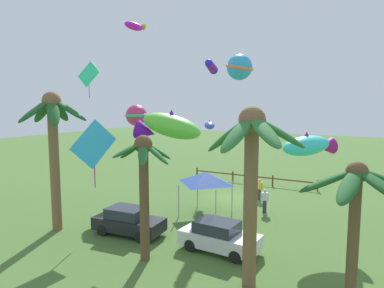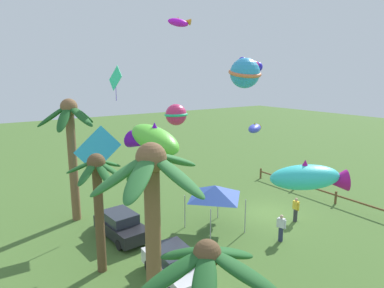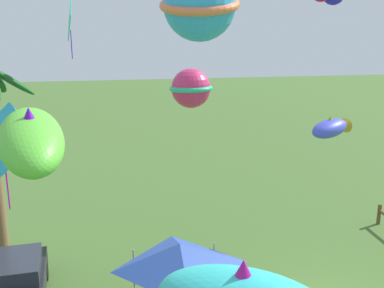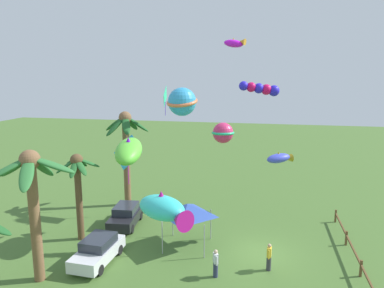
{
  "view_description": "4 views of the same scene",
  "coord_description": "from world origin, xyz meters",
  "px_view_note": "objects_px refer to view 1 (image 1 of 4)",
  "views": [
    {
      "loc": [
        -9.61,
        24.11,
        7.21
      ],
      "look_at": [
        1.36,
        4.0,
        4.53
      ],
      "focal_mm": 32.15,
      "sensor_mm": 36.0,
      "label": 1
    },
    {
      "loc": [
        -15.11,
        16.53,
        9.3
      ],
      "look_at": [
        2.25,
        4.69,
        5.01
      ],
      "focal_mm": 31.72,
      "sensor_mm": 36.0,
      "label": 2
    },
    {
      "loc": [
        -12.06,
        6.19,
        9.11
      ],
      "look_at": [
        1.38,
        3.97,
        5.43
      ],
      "focal_mm": 43.62,
      "sensor_mm": 36.0,
      "label": 3
    },
    {
      "loc": [
        -21.22,
        -0.02,
        10.88
      ],
      "look_at": [
        1.56,
        4.58,
        6.38
      ],
      "focal_mm": 34.14,
      "sensor_mm": 36.0,
      "label": 4
    }
  ],
  "objects_px": {
    "parked_car_1": "(219,236)",
    "kite_fish_7": "(309,145)",
    "festival_tent": "(206,178)",
    "kite_ball_1": "(239,67)",
    "palm_tree_2": "(144,172)",
    "kite_tube_3": "(212,67)",
    "kite_fish_5": "(209,125)",
    "kite_ball_6": "(136,115)",
    "kite_diamond_8": "(89,75)",
    "palm_tree_3": "(357,200)",
    "spectator_0": "(265,201)",
    "spectator_1": "(259,189)",
    "kite_diamond_2": "(94,145)",
    "palm_tree_0": "(53,132)",
    "parked_car_0": "(128,221)",
    "kite_fish_0": "(135,26)",
    "palm_tree_1": "(252,157)",
    "kite_fish_4": "(168,126)"
  },
  "relations": [
    {
      "from": "parked_car_1",
      "to": "kite_fish_7",
      "type": "distance_m",
      "value": 7.23
    },
    {
      "from": "parked_car_1",
      "to": "festival_tent",
      "type": "distance_m",
      "value": 5.85
    },
    {
      "from": "kite_ball_1",
      "to": "palm_tree_2",
      "type": "bearing_deg",
      "value": 76.94
    },
    {
      "from": "kite_tube_3",
      "to": "kite_fish_5",
      "type": "bearing_deg",
      "value": -59.51
    },
    {
      "from": "kite_ball_6",
      "to": "kite_tube_3",
      "type": "bearing_deg",
      "value": -150.25
    },
    {
      "from": "kite_ball_1",
      "to": "kite_diamond_8",
      "type": "height_order",
      "value": "kite_ball_1"
    },
    {
      "from": "parked_car_1",
      "to": "kite_ball_6",
      "type": "distance_m",
      "value": 12.73
    },
    {
      "from": "palm_tree_3",
      "to": "spectator_0",
      "type": "distance_m",
      "value": 11.81
    },
    {
      "from": "spectator_1",
      "to": "kite_diamond_2",
      "type": "height_order",
      "value": "kite_diamond_2"
    },
    {
      "from": "kite_tube_3",
      "to": "kite_fish_7",
      "type": "distance_m",
      "value": 10.23
    },
    {
      "from": "festival_tent",
      "to": "kite_diamond_2",
      "type": "xyz_separation_m",
      "value": [
        4.24,
        5.54,
        2.48
      ]
    },
    {
      "from": "festival_tent",
      "to": "kite_tube_3",
      "type": "xyz_separation_m",
      "value": [
        1.67,
        -4.24,
        7.5
      ]
    },
    {
      "from": "palm_tree_0",
      "to": "palm_tree_3",
      "type": "distance_m",
      "value": 15.57
    },
    {
      "from": "parked_car_0",
      "to": "spectator_1",
      "type": "bearing_deg",
      "value": -112.76
    },
    {
      "from": "kite_fish_0",
      "to": "kite_tube_3",
      "type": "xyz_separation_m",
      "value": [
        -5.5,
        -2.13,
        -3.15
      ]
    },
    {
      "from": "festival_tent",
      "to": "kite_diamond_2",
      "type": "distance_m",
      "value": 7.41
    },
    {
      "from": "kite_diamond_8",
      "to": "kite_fish_7",
      "type": "bearing_deg",
      "value": -164.97
    },
    {
      "from": "palm_tree_3",
      "to": "kite_fish_5",
      "type": "relative_size",
      "value": 2.77
    },
    {
      "from": "kite_tube_3",
      "to": "kite_fish_5",
      "type": "xyz_separation_m",
      "value": [
        0.81,
        -1.37,
        -4.48
      ]
    },
    {
      "from": "spectator_1",
      "to": "kite_fish_0",
      "type": "height_order",
      "value": "kite_fish_0"
    },
    {
      "from": "palm_tree_3",
      "to": "festival_tent",
      "type": "xyz_separation_m",
      "value": [
        9.13,
        -7.44,
        -1.65
      ]
    },
    {
      "from": "kite_ball_1",
      "to": "kite_tube_3",
      "type": "distance_m",
      "value": 5.59
    },
    {
      "from": "palm_tree_0",
      "to": "spectator_0",
      "type": "distance_m",
      "value": 13.84
    },
    {
      "from": "kite_diamond_2",
      "to": "kite_tube_3",
      "type": "bearing_deg",
      "value": -104.7
    },
    {
      "from": "palm_tree_2",
      "to": "spectator_0",
      "type": "xyz_separation_m",
      "value": [
        -2.84,
        -9.43,
        -3.32
      ]
    },
    {
      "from": "spectator_1",
      "to": "kite_fish_5",
      "type": "height_order",
      "value": "kite_fish_5"
    },
    {
      "from": "spectator_0",
      "to": "festival_tent",
      "type": "height_order",
      "value": "festival_tent"
    },
    {
      "from": "palm_tree_0",
      "to": "kite_fish_7",
      "type": "xyz_separation_m",
      "value": [
        -12.6,
        -6.76,
        -0.74
      ]
    },
    {
      "from": "palm_tree_3",
      "to": "kite_ball_6",
      "type": "xyz_separation_m",
      "value": [
        15.76,
        -8.85,
        2.23
      ]
    },
    {
      "from": "kite_tube_3",
      "to": "kite_fish_7",
      "type": "bearing_deg",
      "value": 153.37
    },
    {
      "from": "kite_tube_3",
      "to": "kite_diamond_8",
      "type": "distance_m",
      "value": 9.09
    },
    {
      "from": "kite_diamond_2",
      "to": "kite_fish_5",
      "type": "distance_m",
      "value": 11.31
    },
    {
      "from": "palm_tree_1",
      "to": "kite_tube_3",
      "type": "xyz_separation_m",
      "value": [
        7.07,
        -11.22,
        4.77
      ]
    },
    {
      "from": "kite_ball_1",
      "to": "parked_car_1",
      "type": "bearing_deg",
      "value": 100.77
    },
    {
      "from": "kite_fish_4",
      "to": "kite_ball_6",
      "type": "xyz_separation_m",
      "value": [
        6.24,
        -5.31,
        0.35
      ]
    },
    {
      "from": "kite_fish_5",
      "to": "kite_diamond_8",
      "type": "bearing_deg",
      "value": 64.22
    },
    {
      "from": "kite_diamond_2",
      "to": "kite_tube_3",
      "type": "relative_size",
      "value": 1.57
    },
    {
      "from": "palm_tree_0",
      "to": "festival_tent",
      "type": "distance_m",
      "value": 9.61
    },
    {
      "from": "festival_tent",
      "to": "kite_fish_7",
      "type": "distance_m",
      "value": 6.73
    },
    {
      "from": "palm_tree_2",
      "to": "spectator_1",
      "type": "distance_m",
      "value": 12.8
    },
    {
      "from": "kite_diamond_2",
      "to": "kite_diamond_8",
      "type": "relative_size",
      "value": 1.64
    },
    {
      "from": "palm_tree_3",
      "to": "parked_car_0",
      "type": "xyz_separation_m",
      "value": [
        11.42,
        -2.36,
        -3.37
      ]
    },
    {
      "from": "palm_tree_0",
      "to": "spectator_1",
      "type": "distance_m",
      "value": 15.04
    },
    {
      "from": "spectator_0",
      "to": "kite_fish_4",
      "type": "distance_m",
      "value": 8.83
    },
    {
      "from": "palm_tree_2",
      "to": "kite_fish_5",
      "type": "relative_size",
      "value": 3.0
    },
    {
      "from": "palm_tree_2",
      "to": "parked_car_0",
      "type": "xyz_separation_m",
      "value": [
        2.69,
        -2.1,
        -3.38
      ]
    },
    {
      "from": "parked_car_1",
      "to": "kite_ball_1",
      "type": "xyz_separation_m",
      "value": [
        0.93,
        -4.86,
        8.64
      ]
    },
    {
      "from": "kite_diamond_8",
      "to": "kite_fish_4",
      "type": "bearing_deg",
      "value": 174.01
    },
    {
      "from": "kite_tube_3",
      "to": "kite_ball_6",
      "type": "distance_m",
      "value": 6.76
    },
    {
      "from": "parked_car_1",
      "to": "kite_fish_7",
      "type": "relative_size",
      "value": 1.19
    }
  ]
}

